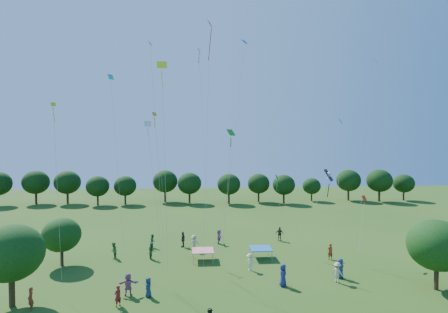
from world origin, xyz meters
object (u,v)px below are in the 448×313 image
Objects in this scene: near_tree_west at (11,253)px; pirate_kite at (328,176)px; tent_blue at (261,248)px; tent_red_stripe at (203,251)px; near_tree_north at (61,235)px; red_high_kite at (209,66)px; near_tree_east at (437,245)px.

pirate_kite is at bearing 4.28° from near_tree_west.
pirate_kite reaches higher than tent_blue.
tent_red_stripe is 15.20m from pirate_kite.
pirate_kite is at bearing -59.92° from tent_blue.
tent_red_stripe is at bearing -177.84° from tent_blue.
tent_red_stripe is (14.01, 0.40, -2.04)m from near_tree_north.
near_tree_west is 22.72m from tent_blue.
near_tree_north is 20.24m from tent_blue.
tent_blue is at bearing 1.80° from near_tree_north.
near_tree_west is at bearing -156.55° from red_high_kite.
near_tree_west is 2.78× the size of tent_red_stripe.
pirate_kite is (-8.70, 1.59, 5.63)m from near_tree_east.
near_tree_west is 2.78× the size of tent_blue.
red_high_kite reaches higher than tent_red_stripe.
tent_blue is 11.99m from pirate_kite.
pirate_kite reaches higher than near_tree_west.
red_high_kite is (14.93, 6.48, 15.44)m from near_tree_west.
near_tree_east is 16.11m from tent_blue.
pirate_kite is at bearing -25.04° from red_high_kite.
red_high_kite reaches higher than tent_blue.
near_tree_north is at bearing 165.71° from near_tree_east.
tent_blue is at bearing 2.16° from tent_red_stripe.
near_tree_east is 0.26× the size of red_high_kite.
tent_blue is (20.49, 9.34, -2.98)m from near_tree_west.
near_tree_east reaches higher than near_tree_north.
near_tree_west is 1.05× the size of near_tree_east.
red_high_kite is (-18.59, 6.21, 15.74)m from near_tree_east.
near_tree_north is at bearing 164.35° from pirate_kite.
near_tree_east is (33.53, 0.26, -0.30)m from near_tree_west.
near_tree_west is at bearing -179.55° from near_tree_east.
red_high_kite is at bearing 154.96° from pirate_kite.
near_tree_east is 2.65× the size of tent_blue.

